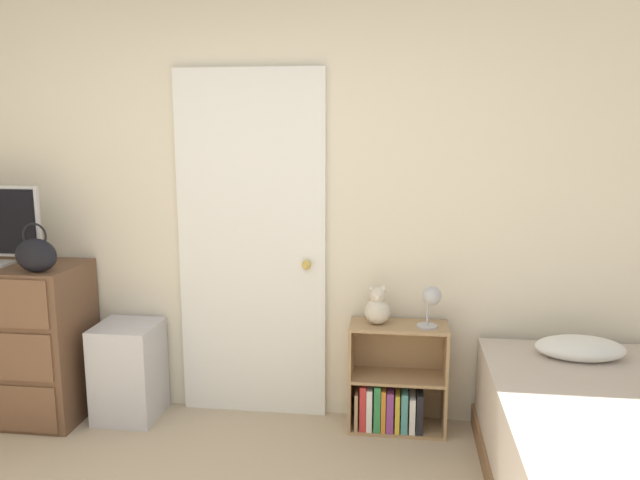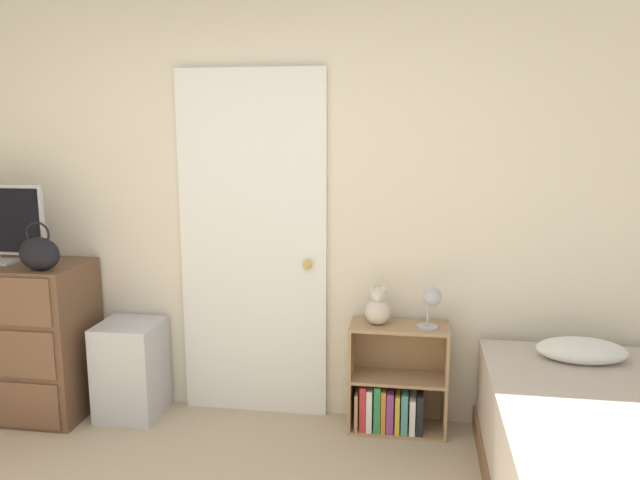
{
  "view_description": "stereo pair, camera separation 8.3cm",
  "coord_description": "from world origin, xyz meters",
  "px_view_note": "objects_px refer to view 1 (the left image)",
  "views": [
    {
      "loc": [
        0.79,
        -1.48,
        1.75
      ],
      "look_at": [
        0.35,
        1.85,
        1.13
      ],
      "focal_mm": 35.0,
      "sensor_mm": 36.0,
      "label": 1
    },
    {
      "loc": [
        0.87,
        -1.47,
        1.75
      ],
      "look_at": [
        0.35,
        1.85,
        1.13
      ],
      "focal_mm": 35.0,
      "sensor_mm": 36.0,
      "label": 2
    }
  ],
  "objects_px": {
    "handbag": "(36,255)",
    "teddy_bear": "(378,307)",
    "storage_bin": "(129,371)",
    "bed": "(620,476)",
    "dresser": "(2,341)",
    "bookshelf": "(393,390)",
    "desk_lamp": "(431,300)"
  },
  "relations": [
    {
      "from": "dresser",
      "to": "handbag",
      "type": "xyz_separation_m",
      "value": [
        0.37,
        -0.15,
        0.57
      ]
    },
    {
      "from": "bookshelf",
      "to": "teddy_bear",
      "type": "distance_m",
      "value": 0.51
    },
    {
      "from": "handbag",
      "to": "bed",
      "type": "distance_m",
      "value": 3.12
    },
    {
      "from": "storage_bin",
      "to": "bookshelf",
      "type": "height_order",
      "value": "bookshelf"
    },
    {
      "from": "handbag",
      "to": "desk_lamp",
      "type": "height_order",
      "value": "handbag"
    },
    {
      "from": "storage_bin",
      "to": "teddy_bear",
      "type": "bearing_deg",
      "value": 2.12
    },
    {
      "from": "teddy_bear",
      "to": "desk_lamp",
      "type": "height_order",
      "value": "desk_lamp"
    },
    {
      "from": "handbag",
      "to": "desk_lamp",
      "type": "xyz_separation_m",
      "value": [
        2.19,
        0.24,
        -0.25
      ]
    },
    {
      "from": "bookshelf",
      "to": "bed",
      "type": "distance_m",
      "value": 1.29
    },
    {
      "from": "bookshelf",
      "to": "dresser",
      "type": "bearing_deg",
      "value": -177.14
    },
    {
      "from": "handbag",
      "to": "teddy_bear",
      "type": "distance_m",
      "value": 1.94
    },
    {
      "from": "bookshelf",
      "to": "bed",
      "type": "height_order",
      "value": "bed"
    },
    {
      "from": "handbag",
      "to": "storage_bin",
      "type": "bearing_deg",
      "value": 28.58
    },
    {
      "from": "dresser",
      "to": "teddy_bear",
      "type": "height_order",
      "value": "dresser"
    },
    {
      "from": "bed",
      "to": "dresser",
      "type": "bearing_deg",
      "value": 167.73
    },
    {
      "from": "storage_bin",
      "to": "teddy_bear",
      "type": "height_order",
      "value": "teddy_bear"
    },
    {
      "from": "handbag",
      "to": "desk_lamp",
      "type": "relative_size",
      "value": 1.17
    },
    {
      "from": "teddy_bear",
      "to": "dresser",
      "type": "bearing_deg",
      "value": -176.97
    },
    {
      "from": "bookshelf",
      "to": "desk_lamp",
      "type": "bearing_deg",
      "value": -10.49
    },
    {
      "from": "handbag",
      "to": "bookshelf",
      "type": "relative_size",
      "value": 0.44
    },
    {
      "from": "handbag",
      "to": "teddy_bear",
      "type": "bearing_deg",
      "value": 8.24
    },
    {
      "from": "teddy_bear",
      "to": "storage_bin",
      "type": "bearing_deg",
      "value": -177.88
    },
    {
      "from": "bookshelf",
      "to": "bed",
      "type": "bearing_deg",
      "value": -40.74
    },
    {
      "from": "dresser",
      "to": "teddy_bear",
      "type": "distance_m",
      "value": 2.28
    },
    {
      "from": "storage_bin",
      "to": "teddy_bear",
      "type": "xyz_separation_m",
      "value": [
        1.49,
        0.06,
        0.44
      ]
    },
    {
      "from": "storage_bin",
      "to": "bed",
      "type": "height_order",
      "value": "bed"
    },
    {
      "from": "storage_bin",
      "to": "bed",
      "type": "relative_size",
      "value": 0.3
    },
    {
      "from": "storage_bin",
      "to": "bookshelf",
      "type": "xyz_separation_m",
      "value": [
        1.59,
        0.05,
        -0.06
      ]
    },
    {
      "from": "handbag",
      "to": "storage_bin",
      "type": "relative_size",
      "value": 0.48
    },
    {
      "from": "storage_bin",
      "to": "dresser",
      "type": "bearing_deg",
      "value": -175.2
    },
    {
      "from": "teddy_bear",
      "to": "bed",
      "type": "bearing_deg",
      "value": -38.1
    },
    {
      "from": "dresser",
      "to": "bed",
      "type": "height_order",
      "value": "dresser"
    }
  ]
}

